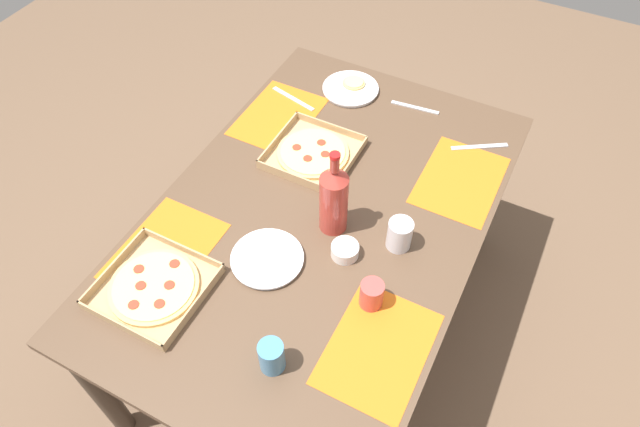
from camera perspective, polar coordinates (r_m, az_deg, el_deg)
The scene contains 18 objects.
ground_plane at distance 2.47m, azimuth -0.00°, elevation -10.73°, with size 6.00×6.00×0.00m, color brown.
dining_table at distance 1.94m, azimuth -0.00°, elevation -1.77°, with size 1.58×1.03×0.73m.
placemat_near_left at distance 2.21m, azimuth -4.23°, elevation 9.76°, with size 0.36×0.26×0.00m, color orange.
placemat_near_right at distance 1.84m, azimuth -15.36°, elevation -3.59°, with size 0.36×0.26×0.00m, color orange.
placemat_far_left at distance 2.02m, azimuth 13.94°, elevation 3.29°, with size 0.36×0.26×0.00m, color orange.
placemat_far_right at distance 1.61m, azimuth 5.88°, elevation -13.40°, with size 0.36×0.26×0.00m, color orange.
pizza_box_edge_far at distance 1.75m, azimuth -16.39°, elevation -7.10°, with size 0.30×0.30×0.04m.
pizza_box_corner_right at distance 2.04m, azimuth -0.73°, elevation 6.12°, with size 0.29×0.29×0.04m.
plate_near_left at distance 2.32m, azimuth 3.13°, elevation 12.48°, with size 0.22×0.22×0.03m.
plate_far_right at distance 1.75m, azimuth -5.34°, elevation -4.58°, with size 0.23×0.23×0.02m.
soda_bottle at distance 1.73m, azimuth 1.39°, elevation 1.51°, with size 0.09×0.09×0.32m.
cup_spare at distance 1.54m, azimuth -4.90°, elevation -14.15°, with size 0.07×0.07×0.10m, color teal.
cup_clear_left at distance 1.64m, azimuth 5.22°, elevation -8.12°, with size 0.07×0.07×0.09m, color #BF4742.
cup_dark at distance 1.76m, azimuth 7.97°, elevation -2.22°, with size 0.08×0.08×0.11m, color silver.
condiment_bowl at distance 1.75m, azimuth 2.53°, elevation -3.74°, with size 0.09×0.09×0.04m, color white.
knife_by_far_left at distance 2.28m, azimuth -2.72°, elevation 11.48°, with size 0.21×0.02×0.01m, color #B7B7BC.
fork_by_near_right at distance 2.27m, azimuth 9.55°, elevation 10.50°, with size 0.19×0.02×0.01m, color #B7B7BC.
knife_by_near_left at distance 2.15m, azimuth 15.78°, elevation 6.50°, with size 0.21×0.02×0.01m, color #B7B7BC.
Camera 1 is at (1.05, 0.54, 2.17)m, focal length 31.74 mm.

